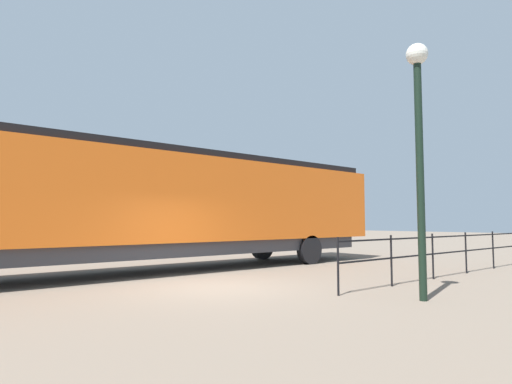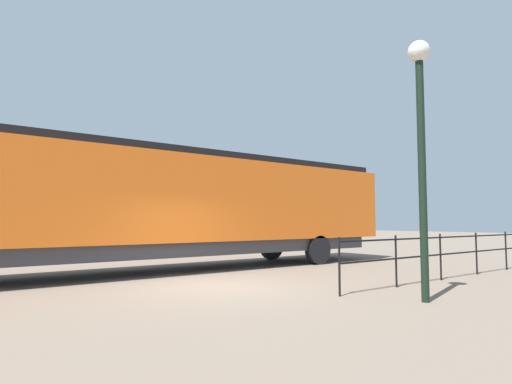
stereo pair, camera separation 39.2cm
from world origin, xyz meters
name	(u,v)px [view 1 (the left image)]	position (x,y,z in m)	size (l,w,h in m)	color
ground_plane	(216,287)	(0.00, 0.00, 0.00)	(120.00, 120.00, 0.00)	#756656
locomotive	(164,203)	(-3.86, 0.55, 2.24)	(3.09, 18.86, 3.97)	orange
lamp_post	(419,125)	(4.26, 2.25, 3.69)	(0.46, 0.46, 5.46)	black
platform_fence	(450,248)	(2.74, 6.65, 0.84)	(0.05, 10.59, 1.29)	black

